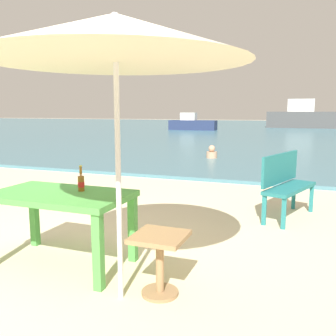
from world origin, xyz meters
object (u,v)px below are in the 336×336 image
Objects in this scene: beer_bottle_amber at (81,182)px; patio_umbrella at (115,38)px; picnic_table_green at (60,203)px; swimmer_person at (212,153)px; boat_ferry at (192,124)px; bench_teal_center at (286,181)px; side_table_wood at (160,255)px; boat_cargo_ship at (307,118)px.

patio_umbrella is at bearing -36.29° from beer_bottle_amber.
picnic_table_green reaches higher than swimmer_person.
swimmer_person is at bearing -70.91° from boat_ferry.
beer_bottle_amber reaches higher than swimmer_person.
beer_bottle_amber is at bearing 39.04° from picnic_table_green.
beer_bottle_amber reaches higher than picnic_table_green.
beer_bottle_amber is (0.17, 0.13, 0.20)m from picnic_table_green.
bench_teal_center is (2.04, 2.58, -0.11)m from picnic_table_green.
beer_bottle_amber reaches higher than side_table_wood.
beer_bottle_amber is 0.04× the size of boat_cargo_ship.
beer_bottle_amber is 31.26m from boat_cargo_ship.
bench_teal_center is (0.87, 2.80, 0.19)m from side_table_wood.
picnic_table_green is at bearing 155.99° from patio_umbrella.
boat_ferry is at bearing 110.37° from bench_teal_center.
beer_bottle_amber is at bearing -75.63° from boat_ferry.
picnic_table_green is 1.76m from patio_umbrella.
bench_teal_center is at bearing 51.58° from picnic_table_green.
picnic_table_green is 0.38× the size of boat_ferry.
patio_umbrella is 0.62× the size of boat_ferry.
side_table_wood is (0.29, 0.17, -1.76)m from patio_umbrella.
swimmer_person is (-1.65, 8.51, -0.11)m from side_table_wood.
bench_teal_center is 0.34× the size of boat_ferry.
patio_umbrella is at bearing -149.67° from side_table_wood.
patio_umbrella is at bearing -24.01° from picnic_table_green.
bench_teal_center is at bearing -69.63° from boat_ferry.
side_table_wood reaches higher than swimmer_person.
side_table_wood is at bearing 30.33° from patio_umbrella.
picnic_table_green is 5.28× the size of beer_bottle_amber.
boat_cargo_ship reaches higher than boat_ferry.
bench_teal_center is 28.75m from boat_cargo_ship.
beer_bottle_amber is 1.55m from patio_umbrella.
patio_umbrella is 31.76m from boat_cargo_ship.
swimmer_person is at bearing 100.99° from side_table_wood.
beer_bottle_amber is at bearing -127.57° from bench_teal_center.
side_table_wood is at bearing -73.65° from boat_ferry.
beer_bottle_amber is at bearing 143.71° from patio_umbrella.
beer_bottle_amber is at bearing -85.48° from swimmer_person.
swimmer_person is at bearing 94.52° from beer_bottle_amber.
boat_ferry is (-8.08, 21.77, 0.02)m from bench_teal_center.
bench_teal_center reaches higher than swimmer_person.
boat_ferry reaches higher than beer_bottle_amber.
patio_umbrella is 0.33× the size of boat_cargo_ship.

